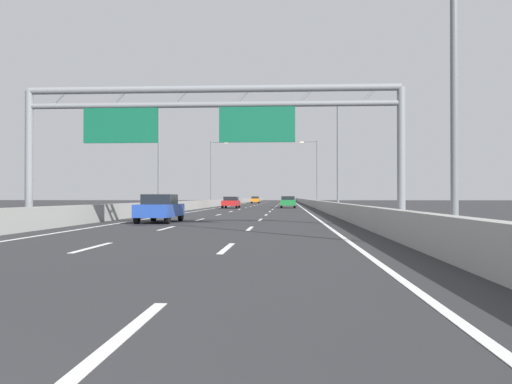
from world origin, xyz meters
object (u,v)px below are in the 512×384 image
object	(u,v)px
red_car	(231,202)
streetlamp_left_far	(213,169)
sign_gantry	(206,119)
streetlamp_right_far	(316,169)
streetlamp_right_near	(445,41)
streetlamp_left_mid	(162,150)
orange_car	(255,200)
green_car	(288,202)
blue_car	(160,208)
streetlamp_right_mid	(335,149)

from	to	relation	value
red_car	streetlamp_left_far	bearing A→B (deg)	107.15
sign_gantry	streetlamp_right_far	xyz separation A→B (m)	(7.70, 54.94, 0.55)
streetlamp_right_near	streetlamp_left_mid	bearing A→B (deg)	114.68
streetlamp_right_near	orange_car	size ratio (longest dim) A/B	2.08
streetlamp_left_far	green_car	size ratio (longest dim) A/B	2.13
orange_car	blue_car	world-z (taller)	blue_car
orange_car	green_car	xyz separation A→B (m)	(7.14, -53.12, -0.01)
streetlamp_right_far	orange_car	distance (m)	42.99
streetlamp_left_mid	streetlamp_right_mid	world-z (taller)	same
streetlamp_right_near	orange_car	xyz separation A→B (m)	(-11.13, 106.25, -4.64)
streetlamp_left_mid	streetlamp_right_mid	xyz separation A→B (m)	(14.93, 0.00, 0.00)
streetlamp_right_far	sign_gantry	bearing A→B (deg)	-97.98
streetlamp_left_mid	green_car	size ratio (longest dim) A/B	2.13
sign_gantry	orange_car	bearing A→B (deg)	92.04
streetlamp_left_far	orange_car	distance (m)	41.70
streetlamp_left_mid	red_car	bearing A→B (deg)	78.16
streetlamp_left_mid	red_car	size ratio (longest dim) A/B	2.05
streetlamp_right_near	blue_car	world-z (taller)	streetlamp_right_near
streetlamp_left_mid	red_car	distance (m)	20.31
streetlamp_right_near	streetlamp_right_far	world-z (taller)	same
streetlamp_right_near	blue_car	xyz separation A→B (m)	(-10.84, 14.45, -4.64)
orange_car	streetlamp_left_mid	bearing A→B (deg)	-92.95
blue_car	red_car	distance (m)	37.39
blue_car	green_car	bearing A→B (deg)	79.96
sign_gantry	streetlamp_right_far	world-z (taller)	streetlamp_right_far
streetlamp_right_near	streetlamp_right_mid	size ratio (longest dim) A/B	1.00
sign_gantry	streetlamp_left_mid	distance (m)	23.59
streetlamp_right_mid	streetlamp_left_far	xyz separation A→B (m)	(-14.93, 32.49, 0.00)
orange_car	streetlamp_left_far	bearing A→B (deg)	-95.27
red_car	sign_gantry	bearing A→B (deg)	-85.66
streetlamp_left_mid	streetlamp_left_far	world-z (taller)	same
sign_gantry	green_car	world-z (taller)	sign_gantry
sign_gantry	streetlamp_right_near	bearing A→B (deg)	-52.51
streetlamp_right_mid	blue_car	world-z (taller)	streetlamp_right_mid
sign_gantry	red_car	xyz separation A→B (m)	(-3.17, 41.80, -4.11)
streetlamp_left_far	orange_car	world-z (taller)	streetlamp_left_far
blue_car	streetlamp_right_far	bearing A→B (deg)	77.90
orange_car	red_car	xyz separation A→B (m)	(0.25, -54.41, -0.02)
green_car	streetlamp_right_near	bearing A→B (deg)	-85.71
streetlamp_right_far	orange_car	bearing A→B (deg)	105.09
streetlamp_right_mid	streetlamp_right_far	distance (m)	32.49
orange_car	red_car	world-z (taller)	orange_car
streetlamp_right_mid	blue_car	distance (m)	21.55
streetlamp_left_mid	blue_car	bearing A→B (deg)	-77.21
streetlamp_right_mid	orange_car	size ratio (longest dim) A/B	2.08
streetlamp_right_near	green_car	size ratio (longest dim) A/B	2.13
green_car	sign_gantry	bearing A→B (deg)	-94.93
streetlamp_right_mid	streetlamp_right_far	size ratio (longest dim) A/B	1.00
green_car	streetlamp_right_mid	bearing A→B (deg)	-79.06
sign_gantry	streetlamp_right_near	xyz separation A→B (m)	(7.70, -10.04, 0.55)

